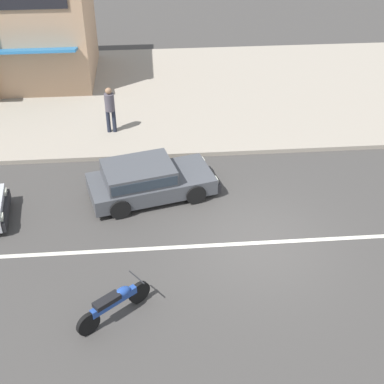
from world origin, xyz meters
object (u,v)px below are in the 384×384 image
shopfront_mid_block (8,28)px  pedestrian_near_clock (110,107)px  hatchback_dark_grey_3 (147,179)px  motorcycle_2 (115,303)px

shopfront_mid_block → pedestrian_near_clock: bearing=-51.3°
pedestrian_near_clock → shopfront_mid_block: bearing=128.7°
hatchback_dark_grey_3 → pedestrian_near_clock: 4.08m
pedestrian_near_clock → shopfront_mid_block: size_ratio=0.24×
hatchback_dark_grey_3 → motorcycle_2: bearing=-99.4°
hatchback_dark_grey_3 → motorcycle_2: (-0.78, -4.70, -0.16)m
hatchback_dark_grey_3 → pedestrian_near_clock: bearing=107.2°
motorcycle_2 → pedestrian_near_clock: pedestrian_near_clock is taller
pedestrian_near_clock → shopfront_mid_block: shopfront_mid_block is taller
motorcycle_2 → pedestrian_near_clock: size_ratio=0.96×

